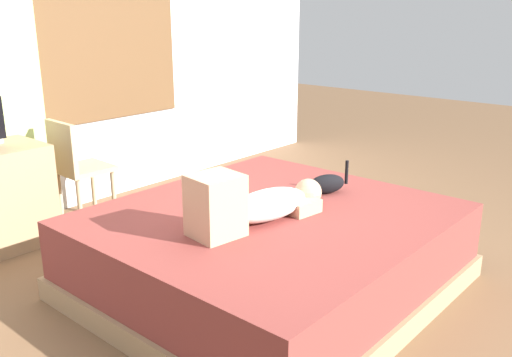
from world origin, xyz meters
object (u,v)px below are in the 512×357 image
Objects in this scene: cat at (324,184)px; person_lying at (255,204)px; bed at (270,251)px; chair_by_desk at (76,165)px.

person_lying is at bearing 179.68° from cat.
person_lying reaches higher than bed.
chair_by_desk is at bearing 90.48° from person_lying.
bed is 0.41m from person_lying.
person_lying reaches higher than cat.
chair_by_desk reaches higher than bed.
bed is at bearing -83.72° from chair_by_desk.
bed is 1.84m from chair_by_desk.
cat is at bearing -5.03° from bed.
bed is 0.60m from cat.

